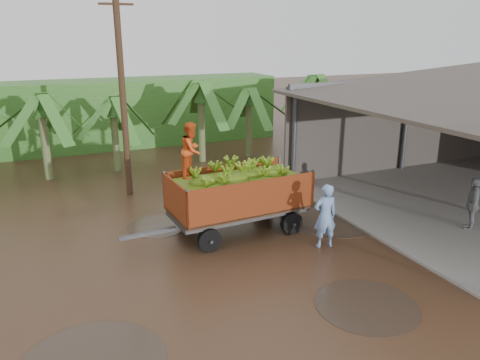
% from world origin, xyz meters
% --- Properties ---
extents(ground, '(100.00, 100.00, 0.00)m').
position_xyz_m(ground, '(0.00, 0.00, 0.00)').
color(ground, black).
rests_on(ground, ground).
extents(hedge_north, '(22.00, 3.00, 3.60)m').
position_xyz_m(hedge_north, '(-2.00, 16.00, 1.80)').
color(hedge_north, '#2D661E').
rests_on(hedge_north, ground).
extents(banana_trailer, '(5.88, 2.27, 3.57)m').
position_xyz_m(banana_trailer, '(1.36, 2.29, 1.29)').
color(banana_trailer, '#A93E18').
rests_on(banana_trailer, ground).
extents(man_blue, '(0.75, 0.54, 1.91)m').
position_xyz_m(man_blue, '(3.25, 0.30, 0.95)').
color(man_blue, '#7094CD').
rests_on(man_blue, ground).
extents(man_grey, '(1.02, 0.99, 1.72)m').
position_xyz_m(man_grey, '(8.14, -0.54, 0.86)').
color(man_grey, slate).
rests_on(man_grey, ground).
extents(utility_pole, '(1.20, 0.24, 7.49)m').
position_xyz_m(utility_pole, '(-1.03, 7.26, 3.80)').
color(utility_pole, '#47301E').
rests_on(utility_pole, ground).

